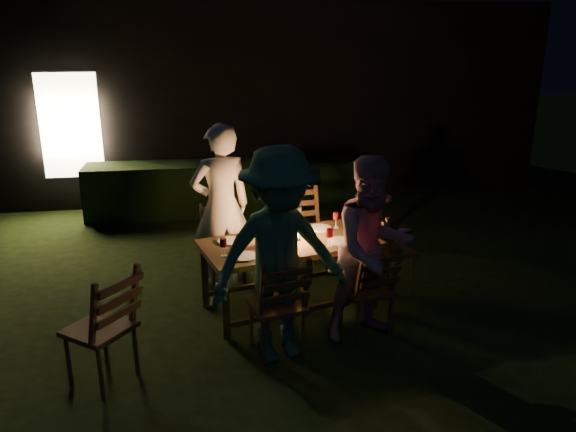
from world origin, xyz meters
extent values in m
plane|color=black|center=(0.00, 0.00, 0.00)|extent=(40.00, 40.00, 0.00)
cube|color=black|center=(0.00, 6.20, 1.60)|extent=(10.00, 4.00, 3.20)
cube|color=#FFE5B2|center=(-2.80, 4.21, 1.35)|extent=(0.90, 0.06, 1.60)
cube|color=black|center=(-0.50, 3.75, 0.40)|extent=(4.20, 0.70, 0.80)
cube|color=#4E301A|center=(-0.01, 0.32, 0.69)|extent=(1.88, 1.26, 0.06)
cube|color=#4E301A|center=(-0.68, -0.22, 0.32)|extent=(0.07, 0.07, 0.63)
cube|color=#4E301A|center=(-0.86, 0.46, 0.32)|extent=(0.07, 0.07, 0.63)
cube|color=#4E301A|center=(0.84, 0.17, 0.32)|extent=(0.07, 0.07, 0.63)
cube|color=#4E301A|center=(0.66, 0.86, 0.32)|extent=(0.07, 0.07, 0.63)
cube|color=#4E301A|center=(-0.26, -0.52, 0.44)|extent=(0.51, 0.50, 0.04)
cube|color=#4E301A|center=(-0.22, -0.70, 0.72)|extent=(0.46, 0.24, 0.51)
cube|color=#4E301A|center=(0.61, -0.30, 0.42)|extent=(0.50, 0.48, 0.04)
cube|color=#4E301A|center=(0.66, -0.47, 0.69)|extent=(0.43, 0.24, 0.49)
cube|color=#4E301A|center=(-0.63, 0.93, 0.43)|extent=(0.50, 0.48, 0.04)
cube|color=#4E301A|center=(-0.67, 1.11, 0.70)|extent=(0.44, 0.23, 0.49)
cube|color=#4E301A|center=(0.34, 1.18, 0.46)|extent=(0.52, 0.50, 0.04)
cube|color=#4E301A|center=(0.30, 1.37, 0.75)|extent=(0.47, 0.23, 0.53)
cube|color=#4E301A|center=(1.20, 0.63, 0.42)|extent=(0.47, 0.49, 0.04)
cube|color=#4E301A|center=(1.03, 0.59, 0.68)|extent=(0.23, 0.43, 0.48)
cube|color=#4E301A|center=(-1.70, -0.74, 0.47)|extent=(0.63, 0.63, 0.04)
cube|color=#4E301A|center=(-1.54, -0.86, 0.76)|extent=(0.41, 0.45, 0.54)
imported|color=white|center=(-0.65, 1.00, 0.91)|extent=(0.75, 0.59, 1.81)
imported|color=#B0798E|center=(0.63, -0.36, 0.85)|extent=(0.96, 0.83, 1.70)
imported|color=#31624B|center=(-0.24, -0.59, 0.93)|extent=(1.33, 0.97, 1.86)
cube|color=white|center=(0.03, 0.38, 0.73)|extent=(0.15, 0.15, 0.03)
cube|color=white|center=(0.03, 0.38, 1.05)|extent=(0.16, 0.16, 0.03)
cylinder|color=#FF9E3F|center=(0.03, 0.38, 0.85)|extent=(0.09, 0.09, 0.18)
cylinder|color=white|center=(-0.60, 0.39, 0.72)|extent=(0.25, 0.25, 0.01)
cylinder|color=white|center=(-0.49, -0.03, 0.72)|extent=(0.25, 0.25, 0.01)
cylinder|color=white|center=(0.37, 0.64, 0.72)|extent=(0.25, 0.25, 0.01)
cylinder|color=white|center=(0.48, 0.22, 0.72)|extent=(0.25, 0.25, 0.01)
cylinder|color=#0F471E|center=(-0.25, 0.26, 0.86)|extent=(0.07, 0.07, 0.28)
cube|color=red|center=(-0.07, -0.03, 0.72)|extent=(0.18, 0.14, 0.01)
cube|color=red|center=(0.60, 0.17, 0.72)|extent=(0.18, 0.14, 0.01)
cube|color=black|center=(-0.53, -0.13, 0.72)|extent=(0.14, 0.07, 0.01)
cylinder|color=olive|center=(1.39, 2.02, 0.63)|extent=(0.48, 0.48, 0.04)
cylinder|color=olive|center=(1.39, 2.02, 0.32)|extent=(0.06, 0.06, 0.63)
cylinder|color=#A5A8AD|center=(1.39, 2.02, 0.76)|extent=(0.30, 0.30, 0.22)
cylinder|color=#0F471E|center=(1.34, 1.98, 0.81)|extent=(0.07, 0.07, 0.32)
cylinder|color=#0F471E|center=(1.44, 2.06, 0.81)|extent=(0.07, 0.07, 0.32)
camera|label=1|loc=(-0.85, -4.86, 2.66)|focal=35.00mm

